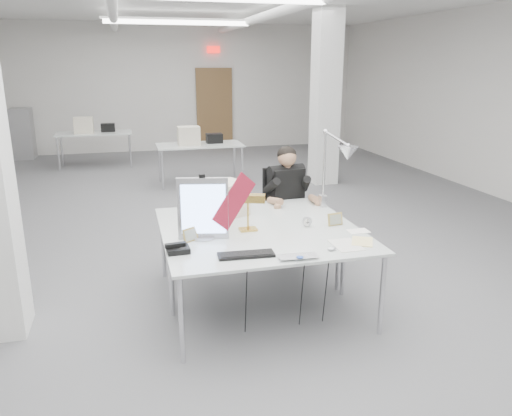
{
  "coord_description": "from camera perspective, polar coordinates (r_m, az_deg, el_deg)",
  "views": [
    {
      "loc": [
        -1.16,
        -6.3,
        2.24
      ],
      "look_at": [
        -0.02,
        -2.0,
        0.94
      ],
      "focal_mm": 35.0,
      "sensor_mm": 36.0,
      "label": 1
    }
  ],
  "objects": [
    {
      "name": "bg_desk_a",
      "position": [
        9.52,
        -6.46,
        7.17
      ],
      "size": [
        1.6,
        0.8,
        0.02
      ],
      "primitive_type": "cube",
      "color": "silver",
      "rests_on": "room_shell"
    },
    {
      "name": "keyboard",
      "position": [
        3.99,
        -1.14,
        -5.36
      ],
      "size": [
        0.46,
        0.18,
        0.02
      ],
      "primitive_type": "cube",
      "rotation": [
        0.0,
        0.0,
        -0.06
      ],
      "color": "black",
      "rests_on": "desk_main"
    },
    {
      "name": "monitor",
      "position": [
        4.33,
        -6.08,
        -0.06
      ],
      "size": [
        0.44,
        0.14,
        0.55
      ],
      "primitive_type": "cube",
      "rotation": [
        0.0,
        0.0,
        -0.22
      ],
      "color": "#A2A1A6",
      "rests_on": "desk_main"
    },
    {
      "name": "bg_desk_b",
      "position": [
        11.62,
        -18.02,
        8.13
      ],
      "size": [
        1.6,
        0.8,
        0.02
      ],
      "primitive_type": "cube",
      "color": "silver",
      "rests_on": "room_shell"
    },
    {
      "name": "architect_lamp",
      "position": [
        5.08,
        8.88,
        4.0
      ],
      "size": [
        0.36,
        0.69,
        0.84
      ],
      "primitive_type": null,
      "rotation": [
        0.0,
        0.0,
        -0.21
      ],
      "color": "silver",
      "rests_on": "desk_second"
    },
    {
      "name": "mouse",
      "position": [
        4.15,
        8.66,
        -4.61
      ],
      "size": [
        0.09,
        0.06,
        0.03
      ],
      "primitive_type": "ellipsoid",
      "rotation": [
        0.0,
        0.0,
        -0.17
      ],
      "color": "silver",
      "rests_on": "desk_main"
    },
    {
      "name": "desk_phone",
      "position": [
        4.12,
        -8.89,
        -4.72
      ],
      "size": [
        0.19,
        0.17,
        0.04
      ],
      "primitive_type": "cube",
      "rotation": [
        0.0,
        0.0,
        0.04
      ],
      "color": "black",
      "rests_on": "desk_main"
    },
    {
      "name": "picture_frame_right",
      "position": [
        4.77,
        9.03,
        -1.27
      ],
      "size": [
        0.16,
        0.06,
        0.12
      ],
      "primitive_type": "cube",
      "rotation": [
        -0.21,
        0.0,
        0.12
      ],
      "color": "tan",
      "rests_on": "desk_main"
    },
    {
      "name": "desk_main",
      "position": [
        4.25,
        2.0,
        -4.36
      ],
      "size": [
        1.8,
        0.9,
        0.02
      ],
      "primitive_type": "cube",
      "color": "silver",
      "rests_on": "room_shell"
    },
    {
      "name": "laptop",
      "position": [
        3.92,
        5.05,
        -5.84
      ],
      "size": [
        0.33,
        0.22,
        0.02
      ],
      "primitive_type": "imported",
      "rotation": [
        0.0,
        0.0,
        -0.07
      ],
      "color": "#BCBCC1",
      "rests_on": "desk_main"
    },
    {
      "name": "bankers_lamp",
      "position": [
        4.55,
        -0.92,
        -0.64
      ],
      "size": [
        0.31,
        0.2,
        0.32
      ],
      "primitive_type": null,
      "rotation": [
        0.0,
        0.0,
        -0.32
      ],
      "color": "gold",
      "rests_on": "desk_main"
    },
    {
      "name": "desk_second",
      "position": [
        5.07,
        -0.93,
        -0.88
      ],
      "size": [
        1.8,
        0.9,
        0.02
      ],
      "primitive_type": "cube",
      "color": "silver",
      "rests_on": "room_shell"
    },
    {
      "name": "paper_stack_a",
      "position": [
        4.29,
        10.24,
        -4.19
      ],
      "size": [
        0.22,
        0.31,
        0.01
      ],
      "primitive_type": "cube",
      "rotation": [
        0.0,
        0.0,
        0.0
      ],
      "color": "silver",
      "rests_on": "desk_main"
    },
    {
      "name": "paper_stack_c",
      "position": [
        4.66,
        11.61,
        -2.61
      ],
      "size": [
        0.19,
        0.13,
        0.01
      ],
      "primitive_type": "cube",
      "rotation": [
        0.0,
        0.0,
        -0.01
      ],
      "color": "white",
      "rests_on": "desk_main"
    },
    {
      "name": "beige_monitor",
      "position": [
        5.03,
        -3.4,
        1.09
      ],
      "size": [
        0.46,
        0.45,
        0.34
      ],
      "primitive_type": "cube",
      "rotation": [
        0.0,
        0.0,
        0.42
      ],
      "color": "beige",
      "rests_on": "desk_second"
    },
    {
      "name": "office_chair",
      "position": [
        5.83,
        3.3,
        -0.94
      ],
      "size": [
        0.58,
        0.58,
        1.03
      ],
      "primitive_type": null,
      "rotation": [
        0.0,
        0.0,
        0.17
      ],
      "color": "black",
      "rests_on": "room_shell"
    },
    {
      "name": "desk_clock",
      "position": [
        4.7,
        5.86,
        -1.54
      ],
      "size": [
        0.09,
        0.06,
        0.09
      ],
      "primitive_type": "cylinder",
      "rotation": [
        1.57,
        0.0,
        -0.42
      ],
      "color": "#B0B0B5",
      "rests_on": "desk_main"
    },
    {
      "name": "seated_person",
      "position": [
        5.68,
        3.51,
        2.64
      ],
      "size": [
        0.57,
        0.66,
        0.89
      ],
      "primitive_type": null,
      "rotation": [
        0.0,
        0.0,
        0.17
      ],
      "color": "black",
      "rests_on": "office_chair"
    },
    {
      "name": "paper_stack_b",
      "position": [
        4.4,
        12.04,
        -3.77
      ],
      "size": [
        0.27,
        0.3,
        0.01
      ],
      "primitive_type": "cube",
      "rotation": [
        0.0,
        0.0,
        -0.48
      ],
      "color": "#F1DB90",
      "rests_on": "desk_main"
    },
    {
      "name": "picture_frame_left",
      "position": [
        4.34,
        -7.51,
        -3.03
      ],
      "size": [
        0.15,
        0.11,
        0.12
      ],
      "primitive_type": "cube",
      "rotation": [
        -0.21,
        0.0,
        0.57
      ],
      "color": "#AA9049",
      "rests_on": "desk_main"
    },
    {
      "name": "pennant",
      "position": [
        4.33,
        -2.5,
        0.76
      ],
      "size": [
        0.43,
        0.2,
        0.5
      ],
      "primitive_type": "cube",
      "rotation": [
        0.0,
        -0.87,
        0.41
      ],
      "color": "maroon",
      "rests_on": "monitor"
    },
    {
      "name": "room_shell",
      "position": [
        6.57,
        -4.36,
        11.51
      ],
      "size": [
        10.04,
        14.04,
        3.24
      ],
      "color": "#565659",
      "rests_on": "ground"
    },
    {
      "name": "filing_cabinet",
      "position": [
        13.26,
        -25.08,
        7.71
      ],
      "size": [
        0.45,
        0.55,
        1.2
      ],
      "primitive_type": "cube",
      "color": "gray",
      "rests_on": "room_shell"
    }
  ]
}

